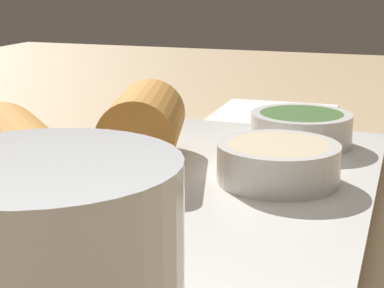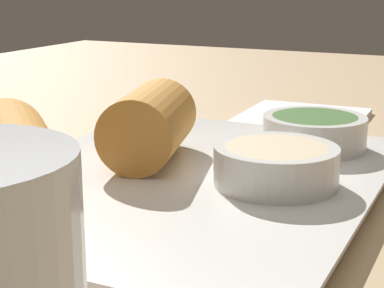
{
  "view_description": "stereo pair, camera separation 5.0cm",
  "coord_description": "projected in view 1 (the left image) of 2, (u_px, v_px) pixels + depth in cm",
  "views": [
    {
      "loc": [
        38.71,
        14.47,
        17.15
      ],
      "look_at": [
        -2.04,
        0.44,
        5.71
      ],
      "focal_mm": 60.0,
      "sensor_mm": 36.0,
      "label": 1
    },
    {
      "loc": [
        36.81,
        19.11,
        17.15
      ],
      "look_at": [
        -2.04,
        0.44,
        5.71
      ],
      "focal_mm": 60.0,
      "sensor_mm": 36.0,
      "label": 2
    }
  ],
  "objects": [
    {
      "name": "roll_front_right",
      "position": [
        14.0,
        158.0,
        0.39
      ],
      "size": [
        10.55,
        10.58,
        5.53
      ],
      "color": "#C68438",
      "rests_on": "serving_plate"
    },
    {
      "name": "spoon",
      "position": [
        9.0,
        151.0,
        0.55
      ],
      "size": [
        20.45,
        4.73,
        1.31
      ],
      "color": "silver",
      "rests_on": "table_surface"
    },
    {
      "name": "dipping_bowl_far",
      "position": [
        301.0,
        128.0,
        0.53
      ],
      "size": [
        8.32,
        8.32,
        2.66
      ],
      "color": "silver",
      "rests_on": "serving_plate"
    },
    {
      "name": "napkin",
      "position": [
        272.0,
        117.0,
        0.69
      ],
      "size": [
        15.13,
        12.97,
        0.6
      ],
      "color": "white",
      "rests_on": "table_surface"
    },
    {
      "name": "table_surface",
      "position": [
        176.0,
        217.0,
        0.44
      ],
      "size": [
        180.0,
        140.0,
        2.0
      ],
      "color": "tan",
      "rests_on": "ground"
    },
    {
      "name": "roll_front_left",
      "position": [
        145.0,
        124.0,
        0.48
      ],
      "size": [
        10.8,
        7.84,
        5.53
      ],
      "color": "#C68438",
      "rests_on": "serving_plate"
    },
    {
      "name": "serving_plate",
      "position": [
        192.0,
        184.0,
        0.45
      ],
      "size": [
        33.49,
        25.93,
        1.5
      ],
      "color": "silver",
      "rests_on": "table_surface"
    },
    {
      "name": "dipping_bowl_near",
      "position": [
        278.0,
        161.0,
        0.43
      ],
      "size": [
        8.32,
        8.32,
        2.66
      ],
      "color": "silver",
      "rests_on": "serving_plate"
    }
  ]
}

